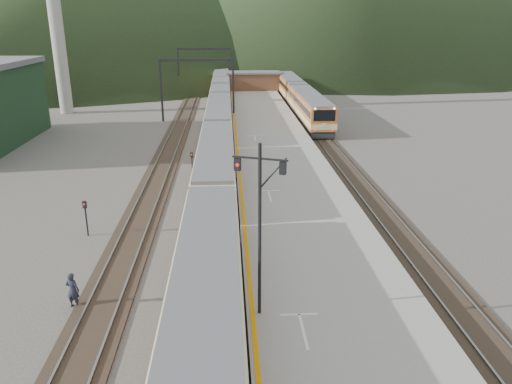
{
  "coord_description": "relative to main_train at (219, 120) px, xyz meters",
  "views": [
    {
      "loc": [
        0.95,
        -10.74,
        12.72
      ],
      "look_at": [
        2.73,
        20.09,
        2.0
      ],
      "focal_mm": 35.0,
      "sensor_mm": 36.0,
      "label": 1
    }
  ],
  "objects": [
    {
      "name": "short_signal_b",
      "position": [
        -2.07,
        -15.65,
        -0.46
      ],
      "size": [
        0.23,
        0.18,
        2.27
      ],
      "color": "black",
      "rests_on": "ground"
    },
    {
      "name": "gantry_near",
      "position": [
        -2.85,
        9.7,
        3.66
      ],
      "size": [
        9.55,
        0.25,
        8.0
      ],
      "color": "black",
      "rests_on": "ground"
    },
    {
      "name": "short_signal_c",
      "position": [
        -7.84,
        -27.09,
        -0.46
      ],
      "size": [
        0.24,
        0.18,
        2.27
      ],
      "color": "black",
      "rests_on": "ground"
    },
    {
      "name": "signal_mast",
      "position": [
        2.15,
        -37.87,
        3.54
      ],
      "size": [
        2.09,
        0.87,
        7.34
      ],
      "color": "black",
      "rests_on": "platform"
    },
    {
      "name": "track_main",
      "position": [
        0.0,
        -5.3,
        -1.85
      ],
      "size": [
        2.6,
        200.0,
        0.23
      ],
      "color": "black",
      "rests_on": "ground"
    },
    {
      "name": "station_shed",
      "position": [
        5.6,
        32.7,
        0.65
      ],
      "size": [
        9.4,
        4.4,
        3.1
      ],
      "color": "brown",
      "rests_on": "platform"
    },
    {
      "name": "track_second",
      "position": [
        11.5,
        -5.3,
        -1.85
      ],
      "size": [
        2.6,
        200.0,
        0.23
      ],
      "color": "black",
      "rests_on": "ground"
    },
    {
      "name": "worker",
      "position": [
        -6.35,
        -35.31,
        -1.04
      ],
      "size": [
        0.72,
        0.57,
        1.76
      ],
      "primitive_type": "imported",
      "rotation": [
        0.0,
        0.0,
        2.89
      ],
      "color": "#1E212F",
      "rests_on": "ground"
    },
    {
      "name": "smokestack",
      "position": [
        -22.0,
        16.7,
        13.08
      ],
      "size": [
        1.8,
        1.8,
        30.0
      ],
      "primitive_type": "cylinder",
      "color": "#9E998E",
      "rests_on": "ground"
    },
    {
      "name": "second_train",
      "position": [
        11.5,
        17.19,
        0.09
      ],
      "size": [
        2.92,
        39.75,
        3.56
      ],
      "color": "#CC7233",
      "rests_on": "track_second"
    },
    {
      "name": "main_train",
      "position": [
        0.0,
        0.0,
        0.0
      ],
      "size": [
        2.77,
        95.13,
        3.38
      ],
      "color": "beige",
      "rests_on": "track_main"
    },
    {
      "name": "gantry_far",
      "position": [
        -2.85,
        34.7,
        3.66
      ],
      "size": [
        9.55,
        0.25,
        8.0
      ],
      "color": "black",
      "rests_on": "ground"
    },
    {
      "name": "platform",
      "position": [
        5.6,
        -7.3,
        -1.42
      ],
      "size": [
        8.0,
        100.0,
        1.0
      ],
      "primitive_type": "cube",
      "color": "gray",
      "rests_on": "ground"
    },
    {
      "name": "track_far",
      "position": [
        -5.0,
        -5.3,
        -1.85
      ],
      "size": [
        2.6,
        200.0,
        0.23
      ],
      "color": "black",
      "rests_on": "ground"
    }
  ]
}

